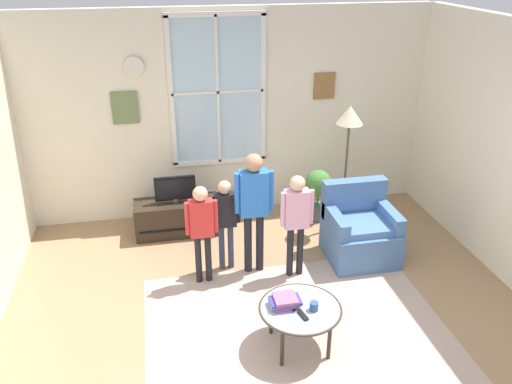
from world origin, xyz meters
TOP-DOWN VIEW (x-y plane):
  - ground_plane at (0.00, 0.00)m, footprint 5.81×6.07m
  - back_wall at (-0.01, 2.79)m, footprint 5.21×0.17m
  - area_rug at (0.19, 0.09)m, footprint 2.85×2.23m
  - tv_stand at (-0.80, 2.22)m, footprint 1.05×0.43m
  - television at (-0.80, 2.22)m, footprint 0.50×0.08m
  - armchair at (1.25, 1.23)m, footprint 0.76×0.74m
  - coffee_table at (0.15, -0.11)m, footprint 0.74×0.74m
  - book_stack at (0.02, -0.06)m, footprint 0.28×0.20m
  - cup at (0.26, -0.17)m, footprint 0.08×0.08m
  - remote_near_books at (0.14, -0.23)m, footprint 0.07×0.15m
  - remote_near_cup at (0.06, -0.09)m, footprint 0.11×0.14m
  - person_blue_shirt at (-0.01, 1.18)m, footprint 0.42×0.19m
  - person_pink_shirt at (0.41, 1.01)m, footprint 0.36×0.16m
  - person_black_shirt at (-0.31, 1.29)m, footprint 0.32×0.15m
  - person_red_shirt at (-0.58, 1.08)m, footprint 0.34×0.15m
  - potted_plant_by_window at (1.06, 2.23)m, footprint 0.35×0.35m
  - floor_lamp at (1.30, 1.95)m, footprint 0.32×0.32m

SIDE VIEW (x-z plane):
  - ground_plane at x=0.00m, z-range -0.02..0.00m
  - area_rug at x=0.19m, z-range 0.00..0.01m
  - tv_stand at x=-0.80m, z-range 0.00..0.43m
  - armchair at x=1.25m, z-range -0.11..0.76m
  - coffee_table at x=0.15m, z-range 0.18..0.61m
  - potted_plant_by_window at x=1.06m, z-range 0.06..0.75m
  - remote_near_books at x=0.14m, z-range 0.43..0.45m
  - remote_near_cup at x=0.06m, z-range 0.43..0.45m
  - cup at x=0.26m, z-range 0.43..0.51m
  - book_stack at x=0.02m, z-range 0.43..0.53m
  - television at x=-0.80m, z-range 0.44..0.78m
  - person_black_shirt at x=-0.31m, z-range 0.14..1.21m
  - person_red_shirt at x=-0.58m, z-range 0.14..1.27m
  - person_pink_shirt at x=0.41m, z-range 0.15..1.34m
  - person_blue_shirt at x=-0.01m, z-range 0.18..1.58m
  - floor_lamp at x=1.30m, z-range 0.54..2.16m
  - back_wall at x=-0.01m, z-range 0.01..2.70m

